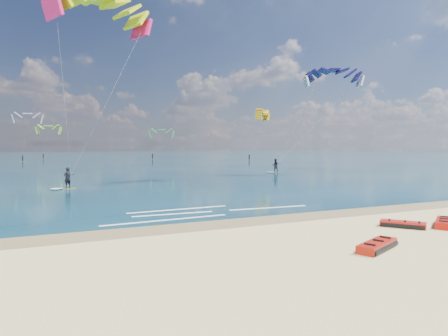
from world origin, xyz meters
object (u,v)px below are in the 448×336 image
Objects in this scene: kitesurfer_main at (83,90)px; kitesurfer_far at (305,115)px; packed_kite_right at (444,226)px; packed_kite_mid at (403,227)px; packed_kite_left at (377,250)px.

kitesurfer_main reaches higher than kitesurfer_far.
kitesurfer_far is (30.52, 11.49, -0.41)m from kitesurfer_main.
kitesurfer_main is (-15.36, 21.64, 8.63)m from packed_kite_right.
packed_kite_right is 0.15× the size of kitesurfer_main.
kitesurfer_far is at bearing 113.91° from packed_kite_mid.
kitesurfer_main is (-13.24, 20.95, 8.63)m from packed_kite_mid.
packed_kite_left is at bearing -83.11° from kitesurfer_main.
kitesurfer_main is (-8.88, 23.60, 8.63)m from packed_kite_left.
packed_kite_mid is at bearing 127.10° from packed_kite_right.
packed_kite_mid is 37.66m from kitesurfer_far.
packed_kite_mid is 0.14× the size of kitesurfer_main.
kitesurfer_main reaches higher than packed_kite_mid.
packed_kite_right is 27.91m from kitesurfer_main.
kitesurfer_far reaches higher than packed_kite_mid.
packed_kite_right is at bearing -68.35° from kitesurfer_main.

